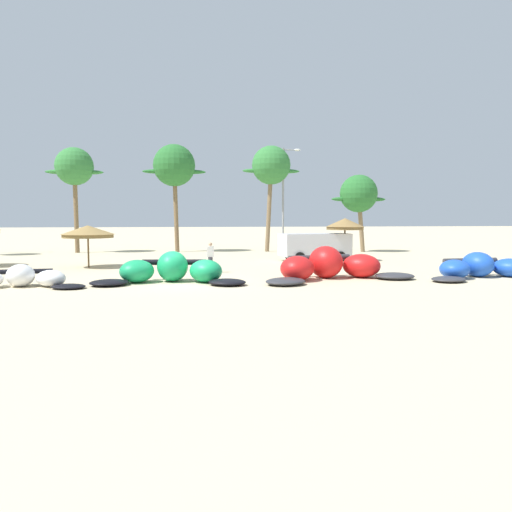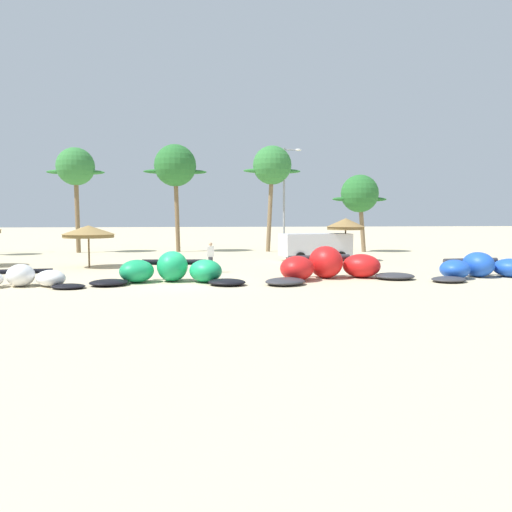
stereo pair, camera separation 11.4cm
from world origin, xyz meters
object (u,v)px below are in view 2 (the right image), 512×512
Objects in this scene: kite_left_of_center at (171,271)px; beach_umbrella_middle at (88,231)px; kite_right_of_center at (483,268)px; palm_center_right at (360,194)px; person_near_kites at (211,257)px; palm_center_left at (272,166)px; lamppost_west_center at (285,194)px; beach_umbrella_near_palms at (346,224)px; parked_van at (314,245)px; kite_left at (19,279)px; palm_left_of_gap at (175,166)px; palm_left at (76,168)px; kite_center at (330,267)px.

kite_left_of_center is 2.31× the size of beach_umbrella_middle.
palm_center_right is (0.31, 18.42, 4.40)m from kite_right_of_center.
palm_center_left is (6.08, 16.01, 6.44)m from person_near_kites.
kite_right_of_center is at bearing -73.74° from lamppost_west_center.
beach_umbrella_near_palms is 2.54m from parked_van.
palm_center_left is at bearing 54.97° from kite_left.
palm_left_of_gap is (-2.08, 16.65, 6.39)m from person_near_kites.
lamppost_west_center is (17.37, -1.04, -2.07)m from palm_left.
beach_umbrella_middle is at bearing -139.99° from lamppost_west_center.
palm_left is 8.10m from palm_left_of_gap.
kite_left is at bearing -125.03° from palm_center_left.
person_near_kites is at bearing -110.81° from palm_center_left.
beach_umbrella_near_palms is (11.33, 9.76, 1.95)m from kite_left_of_center.
kite_left is 0.89× the size of palm_center_right.
palm_left_of_gap is (4.83, 12.77, 5.10)m from beach_umbrella_middle.
parked_van reaches higher than kite_right_of_center.
lamppost_west_center is at bearing 102.69° from beach_umbrella_near_palms.
kite_right_of_center is at bearing -1.49° from kite_left_of_center.
lamppost_west_center is (9.16, 19.43, 4.38)m from kite_left_of_center.
palm_left is at bearing 137.98° from kite_right_of_center.
parked_van is 0.53× the size of palm_center_left.
beach_umbrella_middle is at bearing -170.02° from parked_van.
kite_left is 0.81× the size of kite_right_of_center.
lamppost_west_center reaches higher than beach_umbrella_near_palms.
kite_left is 1.90× the size of beach_umbrella_middle.
kite_center is 1.09× the size of kite_right_of_center.
beach_umbrella_middle is 18.51m from palm_center_left.
palm_left_of_gap is at bearing 137.23° from beach_umbrella_near_palms.
beach_umbrella_near_palms is at bearing 7.60° from beach_umbrella_middle.
person_near_kites is at bearing -58.75° from palm_left.
kite_center is 20.64m from palm_center_left.
kite_center is 7.52m from kite_right_of_center.
person_near_kites is at bearing -29.30° from beach_umbrella_middle.
parked_van is at bearing 34.85° from kite_left.
kite_left_of_center is 24.01m from palm_center_right.
kite_left_of_center is 22.33m from palm_center_left.
kite_right_of_center is 0.82× the size of palm_left.
parked_van is at bearing -82.96° from palm_center_left.
beach_umbrella_middle is 16.44m from beach_umbrella_near_palms.
kite_left_of_center is at bearing -178.53° from kite_center.
beach_umbrella_near_palms is 0.33× the size of lamppost_west_center.
parked_van is 10.10m from lamppost_west_center.
palm_left_of_gap reaches higher than palm_left.
palm_left_of_gap reaches higher than lamppost_west_center.
beach_umbrella_middle is at bearing -75.80° from palm_left.
kite_left_of_center is 1.47× the size of parked_van.
kite_left_of_center is 2.45× the size of beach_umbrella_near_palms.
kite_center is at bearing -52.33° from palm_left.
palm_left_of_gap is at bearing 73.71° from kite_left.
palm_left_of_gap reaches higher than parked_van.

